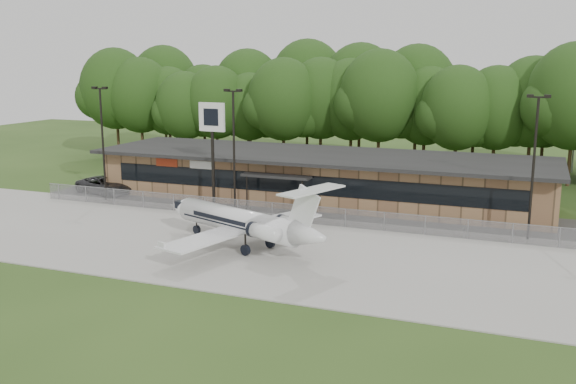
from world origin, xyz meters
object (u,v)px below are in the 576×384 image
at_px(business_jet, 244,223).
at_px(suv, 104,185).
at_px(terminal, 320,176).
at_px(pole_sign, 212,128).

bearing_deg(business_jet, suv, 171.05).
distance_m(terminal, suv, 20.59).
bearing_deg(suv, terminal, -61.76).
xyz_separation_m(terminal, business_jet, (0.18, -16.68, -0.37)).
relative_size(business_jet, pole_sign, 1.63).
xyz_separation_m(business_jet, suv, (-20.09, 11.59, -0.97)).
xyz_separation_m(terminal, pole_sign, (-7.13, -7.15, 4.76)).
distance_m(business_jet, suv, 23.21).
relative_size(business_jet, suv, 2.47).
bearing_deg(business_jet, pole_sign, 148.53).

